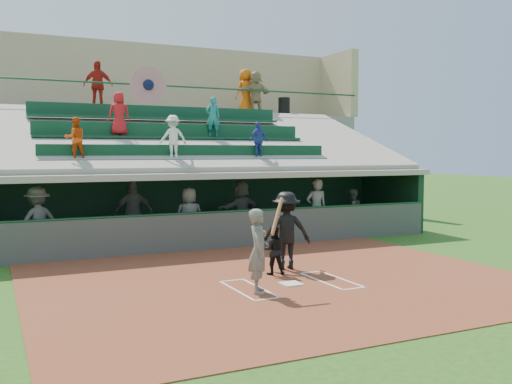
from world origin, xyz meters
name	(u,v)px	position (x,y,z in m)	size (l,w,h in m)	color
ground	(291,285)	(0.00, 0.00, 0.00)	(100.00, 100.00, 0.00)	#244F16
dirt_slab	(280,280)	(0.00, 0.50, 0.01)	(11.00, 9.00, 0.02)	brown
home_plate	(291,284)	(0.00, 0.00, 0.04)	(0.43, 0.43, 0.03)	white
batters_box_chalk	(291,284)	(0.00, 0.00, 0.02)	(2.65, 1.85, 0.01)	white
dugout_floor	(191,241)	(0.00, 6.75, 0.02)	(16.00, 3.50, 0.04)	gray
concourse_slab	(140,166)	(0.00, 13.50, 2.30)	(20.00, 3.00, 4.60)	gray
grandstand	(159,169)	(-0.01, 10.51, 2.26)	(20.40, 10.40, 7.80)	#474C47
batter_at_plate	(259,250)	(-0.95, -0.35, 0.90)	(0.95, 0.79, 1.95)	#545651
catcher	(273,250)	(0.11, 1.09, 0.60)	(0.56, 0.44, 1.16)	black
home_umpire	(286,230)	(0.70, 1.55, 0.98)	(1.23, 0.71, 1.91)	black
dugout_bench	(177,229)	(-0.04, 8.14, 0.25)	(14.10, 0.42, 0.42)	olive
dugout_player_a	(37,221)	(-4.73, 5.91, 1.00)	(1.24, 0.71, 1.92)	#52544F
dugout_player_b	(134,213)	(-1.87, 6.73, 1.04)	(1.17, 0.49, 1.99)	#50524E
dugout_player_c	(189,217)	(-0.40, 5.75, 0.93)	(0.87, 0.57, 1.79)	#525450
dugout_player_d	(241,209)	(1.82, 6.86, 0.99)	(1.76, 0.56, 1.90)	#62645F
dugout_player_e	(316,209)	(3.96, 5.47, 1.03)	(0.72, 0.47, 1.97)	#5B5E58
dugout_player_f	(352,210)	(5.87, 6.15, 0.82)	(0.75, 0.59, 1.55)	#50524E
trash_bin	(284,106)	(6.46, 12.51, 5.00)	(0.53, 0.53, 0.80)	black
concourse_staff_a	(98,85)	(-1.83, 12.75, 5.58)	(1.15, 0.48, 1.96)	#A01C12
concourse_staff_b	(246,92)	(4.62, 12.72, 5.61)	(0.98, 0.64, 2.01)	#C8560B
concourse_staff_c	(256,93)	(4.95, 12.34, 5.55)	(1.76, 0.56, 1.90)	tan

